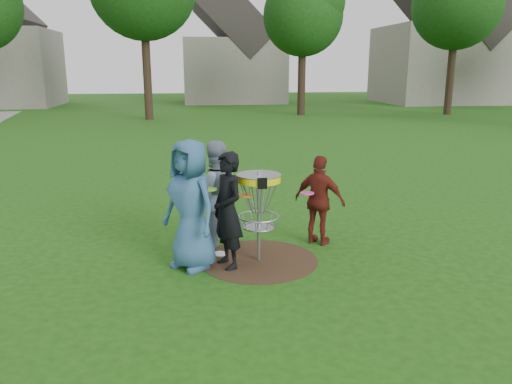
{
  "coord_description": "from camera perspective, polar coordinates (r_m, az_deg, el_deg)",
  "views": [
    {
      "loc": [
        -1.04,
        -7.04,
        2.87
      ],
      "look_at": [
        0.0,
        0.3,
        1.0
      ],
      "focal_mm": 35.0,
      "sensor_mm": 36.0,
      "label": 1
    }
  ],
  "objects": [
    {
      "name": "ground",
      "position": [
        7.68,
        0.32,
        -7.8
      ],
      "size": [
        100.0,
        100.0,
        0.0
      ],
      "primitive_type": "plane",
      "color": "#19470F",
      "rests_on": "ground"
    },
    {
      "name": "dirt_patch",
      "position": [
        7.68,
        0.32,
        -7.77
      ],
      "size": [
        1.8,
        1.8,
        0.01
      ],
      "primitive_type": "cylinder",
      "color": "#47331E",
      "rests_on": "ground"
    },
    {
      "name": "player_blue",
      "position": [
        7.19,
        -7.49,
        -1.47
      ],
      "size": [
        1.07,
        1.09,
        1.9
      ],
      "primitive_type": "imported",
      "rotation": [
        0.0,
        0.0,
        -0.83
      ],
      "color": "#2F5881",
      "rests_on": "ground"
    },
    {
      "name": "player_black",
      "position": [
        7.18,
        -3.26,
        -2.15
      ],
      "size": [
        0.61,
        0.73,
        1.71
      ],
      "primitive_type": "imported",
      "rotation": [
        0.0,
        0.0,
        -1.19
      ],
      "color": "black",
      "rests_on": "ground"
    },
    {
      "name": "player_grey",
      "position": [
        8.07,
        -4.76,
        -0.25
      ],
      "size": [
        0.98,
        0.85,
        1.74
      ],
      "primitive_type": "imported",
      "rotation": [
        0.0,
        0.0,
        3.39
      ],
      "color": "gray",
      "rests_on": "ground"
    },
    {
      "name": "player_maroon",
      "position": [
        8.22,
        7.28,
        -0.98
      ],
      "size": [
        0.9,
        0.83,
        1.48
      ],
      "primitive_type": "imported",
      "rotation": [
        0.0,
        0.0,
        2.46
      ],
      "color": "maroon",
      "rests_on": "ground"
    },
    {
      "name": "disc_on_grass",
      "position": [
        7.92,
        -4.15,
        -7.06
      ],
      "size": [
        0.22,
        0.22,
        0.02
      ],
      "primitive_type": "cylinder",
      "color": "silver",
      "rests_on": "ground"
    },
    {
      "name": "disc_golf_basket",
      "position": [
        7.36,
        0.33,
        -0.42
      ],
      "size": [
        0.66,
        0.67,
        1.38
      ],
      "color": "#9EA0A5",
      "rests_on": "ground"
    },
    {
      "name": "held_discs",
      "position": [
        7.54,
        -0.9,
        0.16
      ],
      "size": [
        1.79,
        0.84,
        0.27
      ],
      "color": "#7ED918",
      "rests_on": "ground"
    },
    {
      "name": "tree_row",
      "position": [
        27.96,
        -5.34,
        20.95
      ],
      "size": [
        51.2,
        17.42,
        9.9
      ],
      "color": "#38281C",
      "rests_on": "ground"
    },
    {
      "name": "house_row",
      "position": [
        40.55,
        0.17,
        15.95
      ],
      "size": [
        44.5,
        10.65,
        11.62
      ],
      "color": "gray",
      "rests_on": "ground"
    }
  ]
}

